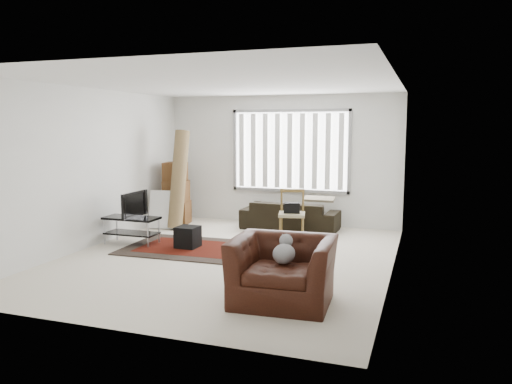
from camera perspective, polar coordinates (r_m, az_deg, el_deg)
room at (r=8.15m, az=-1.71°, el=5.42°), size 6.00×6.02×2.71m
persian_rug at (r=8.54m, az=-6.77°, el=-6.41°), size 2.45×1.67×0.02m
tv_stand at (r=9.03m, az=-14.03°, el=-3.62°), size 0.96×0.43×0.48m
tv at (r=8.97m, az=-14.10°, el=-1.38°), size 0.10×0.78×0.45m
subwoofer at (r=8.56m, az=-7.81°, el=-5.10°), size 0.36×0.36×0.36m
moving_boxes at (r=10.68m, az=-9.13°, el=-0.38°), size 0.60×0.56×1.31m
white_flatpack at (r=10.26m, az=-10.42°, el=-1.99°), size 0.64×0.37×0.77m
rolled_rug at (r=10.18m, az=-8.83°, el=1.44°), size 0.36×0.67×1.99m
sofa at (r=10.04m, az=3.92°, el=-2.17°), size 1.95×0.88×0.74m
side_chair at (r=9.23m, az=4.13°, el=-2.26°), size 0.57×0.57×0.89m
armchair at (r=5.90m, az=3.09°, el=-8.39°), size 1.24×1.09×0.87m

